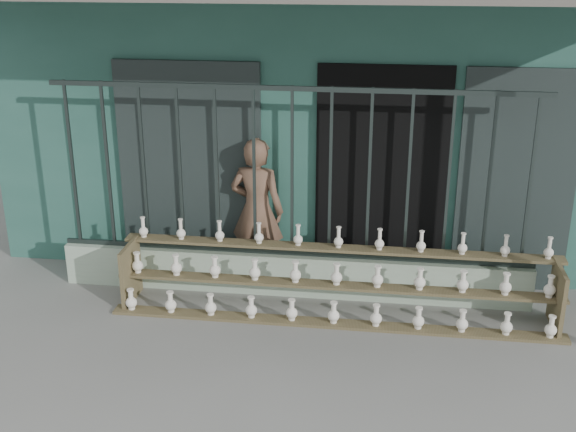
# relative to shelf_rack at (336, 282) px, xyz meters

# --- Properties ---
(ground) EXTENTS (60.00, 60.00, 0.00)m
(ground) POSITION_rel_shelf_rack_xyz_m (-0.50, -0.89, -0.36)
(ground) COLOR slate
(workshop_building) EXTENTS (7.40, 6.60, 3.21)m
(workshop_building) POSITION_rel_shelf_rack_xyz_m (-0.50, 3.34, 1.26)
(workshop_building) COLOR #2B5B4E
(workshop_building) RESTS_ON ground
(parapet_wall) EXTENTS (5.00, 0.20, 0.45)m
(parapet_wall) POSITION_rel_shelf_rack_xyz_m (-0.50, 0.41, -0.13)
(parapet_wall) COLOR #ADC5A9
(parapet_wall) RESTS_ON ground
(security_fence) EXTENTS (5.00, 0.04, 1.80)m
(security_fence) POSITION_rel_shelf_rack_xyz_m (-0.50, 0.41, 0.99)
(security_fence) COLOR #283330
(security_fence) RESTS_ON parapet_wall
(shelf_rack) EXTENTS (4.50, 0.68, 0.85)m
(shelf_rack) POSITION_rel_shelf_rack_xyz_m (0.00, 0.00, 0.00)
(shelf_rack) COLOR brown
(shelf_rack) RESTS_ON ground
(elderly_woman) EXTENTS (0.65, 0.47, 1.63)m
(elderly_woman) POSITION_rel_shelf_rack_xyz_m (-0.93, 0.72, 0.46)
(elderly_woman) COLOR brown
(elderly_woman) RESTS_ON ground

